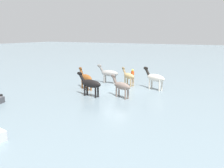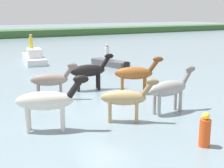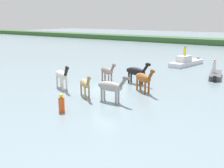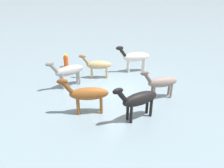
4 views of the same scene
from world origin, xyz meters
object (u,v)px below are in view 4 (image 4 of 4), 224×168
horse_dun_straggler (98,65)px  horse_lead (68,71)px  buoy_channel_marker (66,61)px  horse_mid_herd (161,82)px  horse_pinto_flank (87,94)px  horse_rear_stallion (135,57)px  horse_dark_mare (139,99)px

horse_dun_straggler → horse_lead: bearing=34.5°
buoy_channel_marker → horse_mid_herd: bearing=106.5°
horse_pinto_flank → horse_dun_straggler: horse_pinto_flank is taller
horse_lead → horse_pinto_flank: bearing=79.4°
horse_rear_stallion → horse_lead: horse_rear_stallion is taller
horse_rear_stallion → horse_mid_herd: size_ratio=1.13×
horse_rear_stallion → horse_lead: (5.18, -0.55, -0.06)m
horse_dark_mare → horse_rear_stallion: bearing=-122.8°
horse_mid_herd → buoy_channel_marker: 8.18m
horse_lead → buoy_channel_marker: size_ratio=2.17×
horse_dun_straggler → horse_mid_herd: 4.78m
horse_pinto_flank → buoy_channel_marker: horse_pinto_flank is taller
horse_rear_stallion → horse_mid_herd: bearing=92.6°
horse_pinto_flank → horse_mid_herd: size_ratio=1.05×
horse_pinto_flank → horse_mid_herd: (-4.22, 1.11, -0.10)m
horse_pinto_flank → horse_dark_mare: horse_pinto_flank is taller
horse_pinto_flank → horse_dun_straggler: 4.48m
horse_rear_stallion → horse_dark_mare: horse_rear_stallion is taller
horse_dun_straggler → horse_dark_mare: bearing=112.0°
horse_mid_herd → horse_lead: horse_lead is taller
horse_pinto_flank → horse_dun_straggler: (-2.84, -3.47, -0.12)m
horse_pinto_flank → horse_dun_straggler: size_ratio=1.16×
horse_lead → horse_rear_stallion: bearing=173.1°
horse_dun_straggler → horse_rear_stallion: horse_rear_stallion is taller
horse_rear_stallion → horse_dark_mare: bearing=73.7°
horse_lead → buoy_channel_marker: 3.58m
horse_mid_herd → horse_dun_straggler: bearing=-51.3°
horse_lead → buoy_channel_marker: bearing=-112.5°
horse_mid_herd → buoy_channel_marker: bearing=-51.6°
horse_pinto_flank → buoy_channel_marker: 7.01m
horse_mid_herd → horse_lead: 5.81m
horse_rear_stallion → buoy_channel_marker: size_ratio=2.24×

